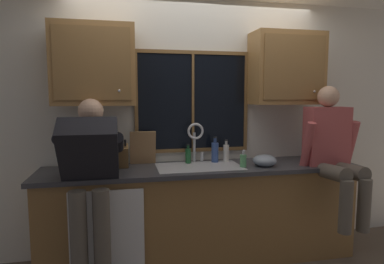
# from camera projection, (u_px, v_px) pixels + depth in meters

# --- Properties ---
(back_wall) EXTENTS (5.34, 0.12, 2.55)m
(back_wall) POSITION_uv_depth(u_px,v_px,m) (194.00, 126.00, 3.40)
(back_wall) COLOR silver
(back_wall) RESTS_ON floor
(window_glass) EXTENTS (1.10, 0.02, 0.95)m
(window_glass) POSITION_uv_depth(u_px,v_px,m) (193.00, 102.00, 3.30)
(window_glass) COLOR black
(window_frame_top) EXTENTS (1.17, 0.02, 0.04)m
(window_frame_top) POSITION_uv_depth(u_px,v_px,m) (193.00, 52.00, 3.24)
(window_frame_top) COLOR brown
(window_frame_bottom) EXTENTS (1.17, 0.02, 0.04)m
(window_frame_bottom) POSITION_uv_depth(u_px,v_px,m) (193.00, 150.00, 3.35)
(window_frame_bottom) COLOR brown
(window_frame_left) EXTENTS (0.03, 0.02, 0.95)m
(window_frame_left) POSITION_uv_depth(u_px,v_px,m) (136.00, 102.00, 3.17)
(window_frame_left) COLOR brown
(window_frame_right) EXTENTS (0.03, 0.02, 0.95)m
(window_frame_right) POSITION_uv_depth(u_px,v_px,m) (246.00, 102.00, 3.41)
(window_frame_right) COLOR brown
(window_mullion_center) EXTENTS (0.02, 0.02, 0.95)m
(window_mullion_center) POSITION_uv_depth(u_px,v_px,m) (193.00, 102.00, 3.29)
(window_mullion_center) COLOR brown
(lower_cabinet_run) EXTENTS (2.94, 0.58, 0.88)m
(lower_cabinet_run) POSITION_uv_depth(u_px,v_px,m) (202.00, 215.00, 3.15)
(lower_cabinet_run) COLOR olive
(lower_cabinet_run) RESTS_ON floor
(countertop) EXTENTS (3.00, 0.62, 0.04)m
(countertop) POSITION_uv_depth(u_px,v_px,m) (203.00, 169.00, 3.08)
(countertop) COLOR #38383D
(countertop) RESTS_ON lower_cabinet_run
(dishwasher_front) EXTENTS (0.60, 0.02, 0.74)m
(dishwasher_front) POSITION_uv_depth(u_px,v_px,m) (107.00, 235.00, 2.66)
(dishwasher_front) COLOR white
(upper_cabinet_left) EXTENTS (0.72, 0.36, 0.72)m
(upper_cabinet_left) POSITION_uv_depth(u_px,v_px,m) (94.00, 65.00, 2.91)
(upper_cabinet_left) COLOR #9E703D
(upper_cabinet_right) EXTENTS (0.72, 0.36, 0.72)m
(upper_cabinet_right) POSITION_uv_depth(u_px,v_px,m) (286.00, 69.00, 3.30)
(upper_cabinet_right) COLOR #9E703D
(sink) EXTENTS (0.80, 0.46, 0.21)m
(sink) POSITION_uv_depth(u_px,v_px,m) (199.00, 177.00, 3.10)
(sink) COLOR #B7B7BC
(sink) RESTS_ON lower_cabinet_run
(faucet) EXTENTS (0.18, 0.09, 0.40)m
(faucet) POSITION_uv_depth(u_px,v_px,m) (196.00, 138.00, 3.23)
(faucet) COLOR silver
(faucet) RESTS_ON countertop
(person_standing) EXTENTS (0.53, 0.69, 1.56)m
(person_standing) POSITION_uv_depth(u_px,v_px,m) (90.00, 175.00, 2.57)
(person_standing) COLOR #595147
(person_standing) RESTS_ON floor
(person_sitting_on_counter) EXTENTS (0.54, 0.60, 1.26)m
(person_sitting_on_counter) POSITION_uv_depth(u_px,v_px,m) (333.00, 148.00, 3.06)
(person_sitting_on_counter) COLOR #595147
(person_sitting_on_counter) RESTS_ON countertop
(knife_block) EXTENTS (0.12, 0.18, 0.32)m
(knife_block) POSITION_uv_depth(u_px,v_px,m) (122.00, 156.00, 3.01)
(knife_block) COLOR brown
(knife_block) RESTS_ON countertop
(cutting_board) EXTENTS (0.25, 0.09, 0.33)m
(cutting_board) POSITION_uv_depth(u_px,v_px,m) (143.00, 148.00, 3.17)
(cutting_board) COLOR #997047
(cutting_board) RESTS_ON countertop
(mixing_bowl) EXTENTS (0.23, 0.23, 0.11)m
(mixing_bowl) POSITION_uv_depth(u_px,v_px,m) (265.00, 161.00, 3.11)
(mixing_bowl) COLOR #8C99A8
(mixing_bowl) RESTS_ON countertop
(soap_dispenser) EXTENTS (0.06, 0.07, 0.17)m
(soap_dispenser) POSITION_uv_depth(u_px,v_px,m) (243.00, 160.00, 3.05)
(soap_dispenser) COLOR #59A566
(soap_dispenser) RESTS_ON countertop
(bottle_green_glass) EXTENTS (0.06, 0.06, 0.23)m
(bottle_green_glass) POSITION_uv_depth(u_px,v_px,m) (226.00, 153.00, 3.30)
(bottle_green_glass) COLOR silver
(bottle_green_glass) RESTS_ON countertop
(bottle_tall_clear) EXTENTS (0.06, 0.06, 0.19)m
(bottle_tall_clear) POSITION_uv_depth(u_px,v_px,m) (188.00, 155.00, 3.22)
(bottle_tall_clear) COLOR #1E592D
(bottle_tall_clear) RESTS_ON countertop
(bottle_amber_small) EXTENTS (0.07, 0.07, 0.26)m
(bottle_amber_small) POSITION_uv_depth(u_px,v_px,m) (215.00, 152.00, 3.27)
(bottle_amber_small) COLOR #334C8C
(bottle_amber_small) RESTS_ON countertop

